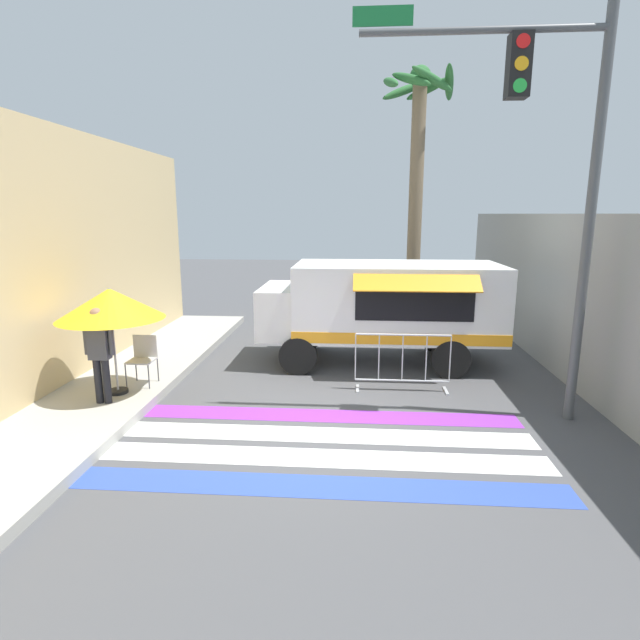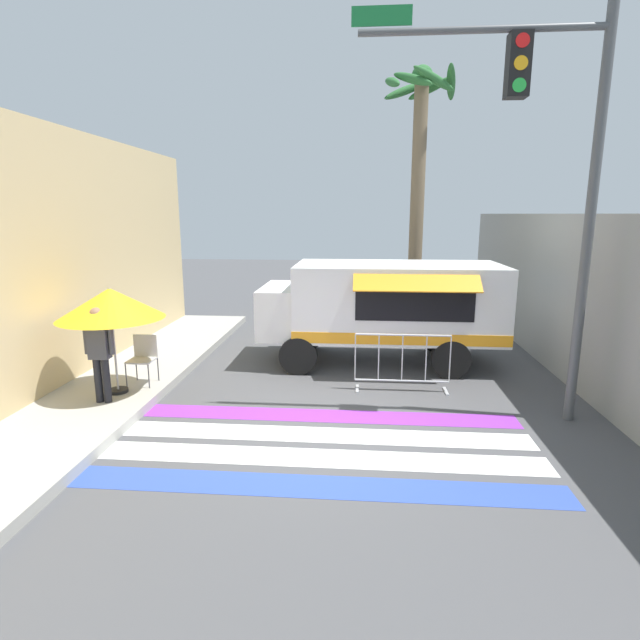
{
  "view_description": "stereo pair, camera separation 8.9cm",
  "coord_description": "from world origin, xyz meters",
  "px_view_note": "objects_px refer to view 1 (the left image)",
  "views": [
    {
      "loc": [
        0.43,
        -7.5,
        3.41
      ],
      "look_at": [
        -0.3,
        2.5,
        1.27
      ],
      "focal_mm": 28.0,
      "sensor_mm": 36.0,
      "label": 1
    },
    {
      "loc": [
        0.52,
        -7.49,
        3.41
      ],
      "look_at": [
        -0.3,
        2.5,
        1.27
      ],
      "focal_mm": 28.0,
      "sensor_mm": 36.0,
      "label": 2
    }
  ],
  "objects_px": {
    "vendor_person": "(100,350)",
    "barricade_front": "(402,363)",
    "traffic_signal_pole": "(552,149)",
    "patio_umbrella": "(110,304)",
    "food_truck": "(378,303)",
    "folding_chair": "(143,355)",
    "palm_tree": "(417,162)"
  },
  "relations": [
    {
      "from": "barricade_front",
      "to": "palm_tree",
      "type": "height_order",
      "value": "palm_tree"
    },
    {
      "from": "traffic_signal_pole",
      "to": "vendor_person",
      "type": "distance_m",
      "value": 8.01
    },
    {
      "from": "traffic_signal_pole",
      "to": "food_truck",
      "type": "bearing_deg",
      "value": 128.28
    },
    {
      "from": "folding_chair",
      "to": "vendor_person",
      "type": "relative_size",
      "value": 0.55
    },
    {
      "from": "traffic_signal_pole",
      "to": "vendor_person",
      "type": "bearing_deg",
      "value": -177.68
    },
    {
      "from": "food_truck",
      "to": "palm_tree",
      "type": "distance_m",
      "value": 5.32
    },
    {
      "from": "food_truck",
      "to": "patio_umbrella",
      "type": "bearing_deg",
      "value": -149.25
    },
    {
      "from": "traffic_signal_pole",
      "to": "barricade_front",
      "type": "bearing_deg",
      "value": 149.96
    },
    {
      "from": "patio_umbrella",
      "to": "folding_chair",
      "type": "bearing_deg",
      "value": 65.2
    },
    {
      "from": "traffic_signal_pole",
      "to": "vendor_person",
      "type": "relative_size",
      "value": 3.9
    },
    {
      "from": "patio_umbrella",
      "to": "traffic_signal_pole",
      "type": "bearing_deg",
      "value": -1.5
    },
    {
      "from": "food_truck",
      "to": "barricade_front",
      "type": "height_order",
      "value": "food_truck"
    },
    {
      "from": "food_truck",
      "to": "folding_chair",
      "type": "height_order",
      "value": "food_truck"
    },
    {
      "from": "food_truck",
      "to": "traffic_signal_pole",
      "type": "relative_size",
      "value": 0.82
    },
    {
      "from": "folding_chair",
      "to": "vendor_person",
      "type": "distance_m",
      "value": 1.17
    },
    {
      "from": "barricade_front",
      "to": "palm_tree",
      "type": "relative_size",
      "value": 0.25
    },
    {
      "from": "barricade_front",
      "to": "palm_tree",
      "type": "bearing_deg",
      "value": 82.45
    },
    {
      "from": "food_truck",
      "to": "folding_chair",
      "type": "bearing_deg",
      "value": -153.25
    },
    {
      "from": "food_truck",
      "to": "traffic_signal_pole",
      "type": "distance_m",
      "value": 4.93
    },
    {
      "from": "folding_chair",
      "to": "barricade_front",
      "type": "xyz_separation_m",
      "value": [
        5.01,
        0.4,
        -0.17
      ]
    },
    {
      "from": "patio_umbrella",
      "to": "folding_chair",
      "type": "relative_size",
      "value": 2.09
    },
    {
      "from": "folding_chair",
      "to": "barricade_front",
      "type": "height_order",
      "value": "barricade_front"
    },
    {
      "from": "palm_tree",
      "to": "folding_chair",
      "type": "bearing_deg",
      "value": -133.01
    },
    {
      "from": "traffic_signal_pole",
      "to": "patio_umbrella",
      "type": "relative_size",
      "value": 3.38
    },
    {
      "from": "patio_umbrella",
      "to": "vendor_person",
      "type": "xyz_separation_m",
      "value": [
        -0.01,
        -0.49,
        -0.7
      ]
    },
    {
      "from": "vendor_person",
      "to": "palm_tree",
      "type": "bearing_deg",
      "value": 62.07
    },
    {
      "from": "food_truck",
      "to": "vendor_person",
      "type": "relative_size",
      "value": 3.2
    },
    {
      "from": "palm_tree",
      "to": "vendor_person",
      "type": "bearing_deg",
      "value": -129.84
    },
    {
      "from": "food_truck",
      "to": "vendor_person",
      "type": "xyz_separation_m",
      "value": [
        -4.88,
        -3.38,
        -0.28
      ]
    },
    {
      "from": "palm_tree",
      "to": "barricade_front",
      "type": "bearing_deg",
      "value": -97.55
    },
    {
      "from": "traffic_signal_pole",
      "to": "patio_umbrella",
      "type": "bearing_deg",
      "value": 178.5
    },
    {
      "from": "vendor_person",
      "to": "barricade_front",
      "type": "height_order",
      "value": "vendor_person"
    }
  ]
}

